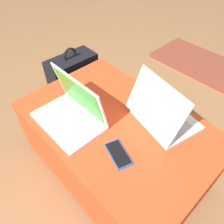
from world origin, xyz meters
TOP-DOWN VIEW (x-y plane):
  - ground_plane at (0.00, 0.00)m, footprint 14.00×14.00m
  - ottoman at (0.00, 0.00)m, footprint 1.00×0.67m
  - laptop_near at (-0.16, -0.15)m, footprint 0.35×0.24m
  - laptop_far at (0.14, 0.16)m, footprint 0.37×0.31m
  - cell_phone at (0.15, -0.13)m, footprint 0.16×0.11m
  - backpack at (-0.66, 0.18)m, footprint 0.23×0.36m
  - fireplace_hearth at (0.00, 1.43)m, footprint 1.40×0.50m

SIDE VIEW (x-z plane):
  - ground_plane at x=0.00m, z-range 0.00..0.00m
  - fireplace_hearth at x=0.00m, z-range 0.00..0.04m
  - backpack at x=-0.66m, z-range -0.05..0.46m
  - ottoman at x=0.00m, z-range 0.00..0.43m
  - cell_phone at x=0.15m, z-range 0.43..0.43m
  - laptop_near at x=-0.16m, z-range 0.35..0.60m
  - laptop_far at x=0.14m, z-range 0.35..0.60m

